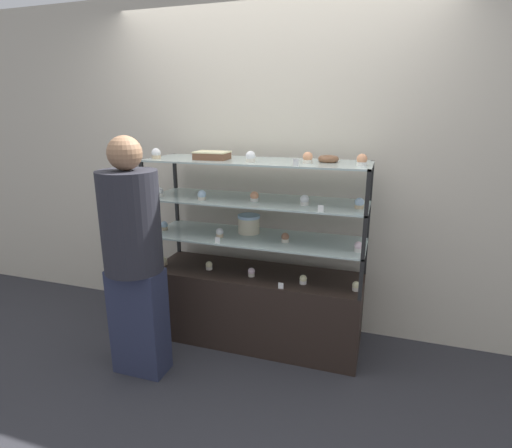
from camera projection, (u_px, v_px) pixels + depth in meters
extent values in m
plane|color=#2D2D33|center=(256.00, 339.00, 3.14)|extent=(20.00, 20.00, 0.00)
cube|color=beige|center=(271.00, 167.00, 3.15)|extent=(8.00, 0.05, 2.60)
cube|color=black|center=(256.00, 306.00, 3.07)|extent=(1.57, 0.49, 0.56)
cube|color=black|center=(178.00, 236.00, 3.40)|extent=(0.02, 0.02, 0.28)
cube|color=black|center=(365.00, 256.00, 2.93)|extent=(0.02, 0.02, 0.28)
cube|color=black|center=(148.00, 254.00, 2.97)|extent=(0.02, 0.02, 0.28)
cube|color=black|center=(361.00, 280.00, 2.51)|extent=(0.02, 0.02, 0.28)
cube|color=#B2C6C1|center=(256.00, 238.00, 2.92)|extent=(1.57, 0.49, 0.01)
cube|color=black|center=(177.00, 204.00, 3.32)|extent=(0.02, 0.02, 0.28)
cube|color=black|center=(368.00, 219.00, 2.86)|extent=(0.02, 0.02, 0.28)
cube|color=black|center=(145.00, 218.00, 2.90)|extent=(0.02, 0.02, 0.28)
cube|color=black|center=(364.00, 238.00, 2.43)|extent=(0.02, 0.02, 0.28)
cube|color=#B2C6C1|center=(256.00, 200.00, 2.84)|extent=(1.57, 0.49, 0.01)
cube|color=black|center=(175.00, 171.00, 3.25)|extent=(0.02, 0.02, 0.28)
cube|color=black|center=(371.00, 181.00, 2.78)|extent=(0.02, 0.02, 0.28)
cube|color=black|center=(142.00, 180.00, 2.82)|extent=(0.02, 0.02, 0.28)
cube|color=black|center=(368.00, 193.00, 2.36)|extent=(0.02, 0.02, 0.28)
cube|color=#B2C6C1|center=(256.00, 161.00, 2.77)|extent=(1.57, 0.49, 0.01)
cylinder|color=beige|center=(249.00, 225.00, 3.00)|extent=(0.16, 0.16, 0.12)
cylinder|color=silver|center=(249.00, 216.00, 2.98)|extent=(0.17, 0.17, 0.02)
cube|color=brown|center=(212.00, 156.00, 2.81)|extent=(0.23, 0.16, 0.05)
cube|color=#F4EAB2|center=(212.00, 152.00, 2.81)|extent=(0.24, 0.16, 0.01)
cylinder|color=#CCB28C|center=(164.00, 263.00, 3.13)|extent=(0.05, 0.05, 0.03)
sphere|color=#F4EAB2|center=(164.00, 260.00, 3.13)|extent=(0.05, 0.05, 0.05)
cylinder|color=beige|center=(209.00, 268.00, 3.04)|extent=(0.05, 0.05, 0.03)
sphere|color=#F4EAB2|center=(209.00, 265.00, 3.03)|extent=(0.05, 0.05, 0.05)
cylinder|color=beige|center=(251.00, 275.00, 2.92)|extent=(0.05, 0.05, 0.03)
sphere|color=silver|center=(251.00, 271.00, 2.91)|extent=(0.05, 0.05, 0.05)
cylinder|color=white|center=(303.00, 282.00, 2.79)|extent=(0.05, 0.05, 0.03)
sphere|color=#F4EAB2|center=(303.00, 278.00, 2.78)|extent=(0.05, 0.05, 0.05)
cylinder|color=beige|center=(356.00, 289.00, 2.68)|extent=(0.05, 0.05, 0.03)
sphere|color=#F4EAB2|center=(356.00, 285.00, 2.67)|extent=(0.05, 0.05, 0.05)
cube|color=white|center=(281.00, 286.00, 2.70)|extent=(0.04, 0.00, 0.04)
cylinder|color=#CCB28C|center=(164.00, 228.00, 3.09)|extent=(0.05, 0.05, 0.03)
sphere|color=silver|center=(164.00, 225.00, 3.08)|extent=(0.06, 0.06, 0.06)
cylinder|color=#CCB28C|center=(220.00, 235.00, 2.91)|extent=(0.05, 0.05, 0.03)
sphere|color=white|center=(220.00, 232.00, 2.90)|extent=(0.06, 0.06, 0.06)
cylinder|color=beige|center=(285.00, 240.00, 2.79)|extent=(0.05, 0.05, 0.03)
sphere|color=#8C5B42|center=(285.00, 237.00, 2.79)|extent=(0.06, 0.06, 0.06)
cylinder|color=white|center=(358.00, 250.00, 2.60)|extent=(0.05, 0.05, 0.03)
sphere|color=silver|center=(359.00, 246.00, 2.60)|extent=(0.06, 0.06, 0.06)
cube|color=white|center=(217.00, 240.00, 2.77)|extent=(0.04, 0.00, 0.04)
cylinder|color=white|center=(159.00, 195.00, 2.94)|extent=(0.06, 0.06, 0.02)
sphere|color=white|center=(159.00, 191.00, 2.94)|extent=(0.06, 0.06, 0.06)
cylinder|color=beige|center=(202.00, 198.00, 2.83)|extent=(0.06, 0.06, 0.02)
sphere|color=silver|center=(202.00, 194.00, 2.82)|extent=(0.06, 0.06, 0.06)
cylinder|color=white|center=(254.00, 200.00, 2.78)|extent=(0.06, 0.06, 0.02)
sphere|color=#E5996B|center=(254.00, 196.00, 2.78)|extent=(0.06, 0.06, 0.06)
cylinder|color=white|center=(305.00, 203.00, 2.67)|extent=(0.06, 0.06, 0.02)
sphere|color=white|center=(305.00, 199.00, 2.66)|extent=(0.06, 0.06, 0.06)
cylinder|color=#CCB28C|center=(359.00, 207.00, 2.58)|extent=(0.06, 0.06, 0.02)
sphere|color=silver|center=(359.00, 202.00, 2.57)|extent=(0.06, 0.06, 0.06)
cube|color=white|center=(321.00, 209.00, 2.48)|extent=(0.04, 0.00, 0.04)
cylinder|color=#CCB28C|center=(156.00, 157.00, 2.87)|extent=(0.06, 0.06, 0.02)
sphere|color=white|center=(156.00, 153.00, 2.86)|extent=(0.07, 0.07, 0.07)
cylinder|color=beige|center=(251.00, 160.00, 2.66)|extent=(0.06, 0.06, 0.02)
sphere|color=white|center=(251.00, 156.00, 2.65)|extent=(0.07, 0.07, 0.07)
cylinder|color=beige|center=(308.00, 161.00, 2.60)|extent=(0.06, 0.06, 0.02)
sphere|color=#E5996B|center=(308.00, 157.00, 2.59)|extent=(0.07, 0.07, 0.07)
cylinder|color=white|center=(362.00, 164.00, 2.48)|extent=(0.06, 0.06, 0.02)
sphere|color=#E5996B|center=(362.00, 159.00, 2.47)|extent=(0.07, 0.07, 0.07)
cube|color=white|center=(296.00, 163.00, 2.46)|extent=(0.04, 0.00, 0.04)
torus|color=brown|center=(328.00, 159.00, 2.66)|extent=(0.14, 0.14, 0.04)
cube|color=#282D47|center=(139.00, 321.00, 2.67)|extent=(0.35, 0.19, 0.74)
cylinder|color=#26262D|center=(131.00, 222.00, 2.49)|extent=(0.37, 0.37, 0.64)
sphere|color=#936B4C|center=(125.00, 153.00, 2.37)|extent=(0.21, 0.21, 0.21)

